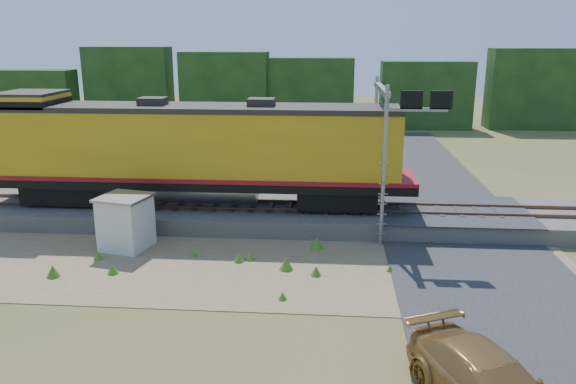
{
  "coord_description": "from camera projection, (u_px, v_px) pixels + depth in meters",
  "views": [
    {
      "loc": [
        1.11,
        -20.21,
        8.77
      ],
      "look_at": [
        -0.71,
        3.0,
        2.4
      ],
      "focal_mm": 35.0,
      "sensor_mm": 36.0,
      "label": 1
    }
  ],
  "objects": [
    {
      "name": "tree_line_north",
      "position": [
        322.0,
        96.0,
        57.56
      ],
      "size": [
        130.0,
        3.0,
        6.5
      ],
      "color": "#153613",
      "rests_on": "ground"
    },
    {
      "name": "dirt_shoulder",
      "position": [
        251.0,
        265.0,
        22.46
      ],
      "size": [
        26.0,
        8.0,
        0.03
      ],
      "primitive_type": "cube",
      "color": "#8C7754",
      "rests_on": "ground"
    },
    {
      "name": "shed",
      "position": [
        126.0,
        222.0,
        24.01
      ],
      "size": [
        2.38,
        2.38,
        2.35
      ],
      "rotation": [
        0.0,
        0.0,
        -0.23
      ],
      "color": "silver",
      "rests_on": "ground"
    },
    {
      "name": "locomotive",
      "position": [
        192.0,
        150.0,
        27.08
      ],
      "size": [
        20.78,
        3.17,
        5.36
      ],
      "color": "black",
      "rests_on": "rails"
    },
    {
      "name": "rails",
      "position": [
        307.0,
        206.0,
        27.37
      ],
      "size": [
        70.0,
        1.54,
        0.16
      ],
      "color": "brown",
      "rests_on": "ballast"
    },
    {
      "name": "signal_gantry",
      "position": [
        389.0,
        120.0,
        25.31
      ],
      "size": [
        2.76,
        6.2,
        6.96
      ],
      "color": "gray",
      "rests_on": "ground"
    },
    {
      "name": "ballast",
      "position": [
        307.0,
        216.0,
        27.5
      ],
      "size": [
        70.0,
        5.0,
        0.8
      ],
      "primitive_type": "cube",
      "color": "slate",
      "rests_on": "ground"
    },
    {
      "name": "road",
      "position": [
        479.0,
        268.0,
        21.99
      ],
      "size": [
        7.0,
        66.0,
        0.86
      ],
      "color": "#38383A",
      "rests_on": "ground"
    },
    {
      "name": "weed_clumps",
      "position": [
        212.0,
        268.0,
        22.19
      ],
      "size": [
        15.0,
        6.2,
        0.56
      ],
      "primitive_type": null,
      "color": "#457621",
      "rests_on": "ground"
    },
    {
      "name": "ground",
      "position": [
        300.0,
        272.0,
        21.83
      ],
      "size": [
        140.0,
        140.0,
        0.0
      ],
      "primitive_type": "plane",
      "color": "#475123",
      "rests_on": "ground"
    }
  ]
}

